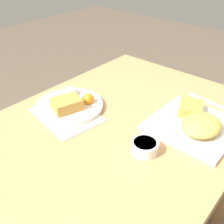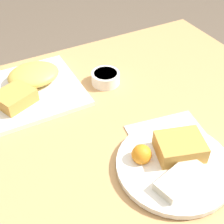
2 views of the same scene
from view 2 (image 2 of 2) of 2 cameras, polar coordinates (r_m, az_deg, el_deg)
name	(u,v)px [view 2 (image 2 of 2)]	position (r m, az deg, el deg)	size (l,w,h in m)	color
dining_table	(112,144)	(0.87, 0.08, -5.83)	(1.04, 0.77, 0.77)	tan
menu_card	(180,153)	(0.73, 12.28, -7.28)	(0.22, 0.27, 0.00)	beige
plate_square_near	(30,85)	(0.90, -14.69, 4.72)	(0.27, 0.27, 0.06)	white
plate_oval_far	(174,161)	(0.69, 11.25, -8.80)	(0.25, 0.25, 0.05)	white
sauce_ramekin	(106,78)	(0.91, -1.18, 6.31)	(0.08, 0.08, 0.03)	white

